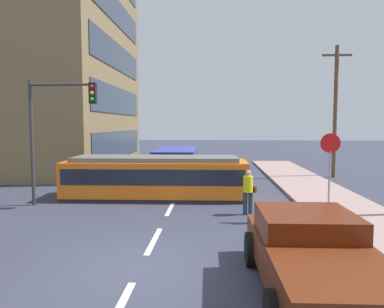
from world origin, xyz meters
TOP-DOWN VIEW (x-y plane):
  - ground_plane at (0.00, 10.00)m, footprint 120.00×120.00m
  - sidewalk_curb_right at (6.80, 6.00)m, footprint 3.20×36.00m
  - lane_stripe_1 at (0.00, 2.00)m, footprint 0.16×2.40m
  - lane_stripe_2 at (0.00, 6.00)m, footprint 0.16×2.40m
  - lane_stripe_3 at (0.00, 14.13)m, footprint 0.16×2.40m
  - lane_stripe_4 at (0.00, 20.13)m, footprint 0.16×2.40m
  - corner_building at (-13.07, 18.48)m, footprint 15.52×14.65m
  - streetcar_tram at (-0.91, 8.13)m, footprint 8.29×2.70m
  - city_bus at (-0.66, 14.98)m, footprint 2.58×5.90m
  - pedestrian_crossing at (3.01, 5.25)m, footprint 0.51×0.36m
  - pickup_truck_parked at (3.65, -1.12)m, footprint 2.34×5.03m
  - stop_sign at (6.23, 6.07)m, footprint 0.76×0.07m
  - traffic_light_mast at (-4.67, 6.28)m, footprint 2.82×0.33m
  - utility_pole_mid at (9.36, 15.14)m, footprint 1.80×0.24m

SIDE VIEW (x-z plane):
  - ground_plane at x=0.00m, z-range 0.00..0.00m
  - lane_stripe_1 at x=0.00m, z-range 0.00..0.01m
  - lane_stripe_2 at x=0.00m, z-range 0.00..0.01m
  - lane_stripe_3 at x=0.00m, z-range 0.00..0.01m
  - lane_stripe_4 at x=0.00m, z-range 0.00..0.01m
  - sidewalk_curb_right at x=6.80m, z-range 0.00..0.14m
  - pickup_truck_parked at x=3.65m, z-range 0.02..1.57m
  - pedestrian_crossing at x=3.01m, z-range 0.11..1.78m
  - streetcar_tram at x=-0.91m, z-range 0.03..1.94m
  - city_bus at x=-0.66m, z-range 0.14..1.93m
  - stop_sign at x=6.23m, z-range 0.75..3.63m
  - traffic_light_mast at x=-4.67m, z-range 1.03..6.20m
  - utility_pole_mid at x=9.36m, z-range 0.18..8.44m
  - corner_building at x=-13.07m, z-range 0.00..22.40m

